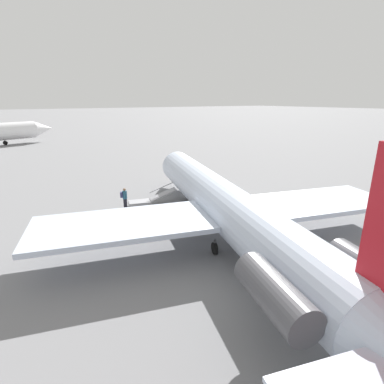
% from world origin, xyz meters
% --- Properties ---
extents(ground_plane, '(600.00, 600.00, 0.00)m').
position_xyz_m(ground_plane, '(0.00, 0.00, 0.00)').
color(ground_plane, slate).
extents(airplane_main, '(29.84, 22.84, 7.58)m').
position_xyz_m(airplane_main, '(-0.96, 0.27, 2.27)').
color(airplane_main, silver).
rests_on(airplane_main, ground).
extents(boarding_stairs, '(2.05, 4.14, 1.83)m').
position_xyz_m(boarding_stairs, '(7.79, 1.95, 0.39)').
color(boarding_stairs, '#99999E').
rests_on(boarding_stairs, ground).
extents(passenger, '(0.41, 0.56, 1.74)m').
position_xyz_m(passenger, '(8.20, 3.53, 1.00)').
color(passenger, '#23232D').
rests_on(passenger, ground).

